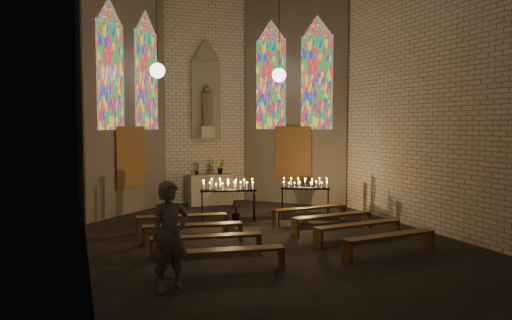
# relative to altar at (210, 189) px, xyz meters

# --- Properties ---
(floor) EXTENTS (12.00, 12.00, 0.00)m
(floor) POSITION_rel_altar_xyz_m (0.00, -5.45, -0.50)
(floor) COLOR black
(floor) RESTS_ON ground
(room) EXTENTS (8.22, 12.43, 7.00)m
(room) POSITION_rel_altar_xyz_m (-0.00, -2.08, 3.22)
(room) COLOR beige
(room) RESTS_ON ground
(altar) EXTENTS (1.40, 0.60, 1.00)m
(altar) POSITION_rel_altar_xyz_m (0.00, 0.00, 0.00)
(altar) COLOR #AEA88E
(altar) RESTS_ON ground
(flower_vase_left) EXTENTS (0.26, 0.19, 0.44)m
(flower_vase_left) POSITION_rel_altar_xyz_m (-0.46, 0.02, 0.72)
(flower_vase_left) COLOR #4C723F
(flower_vase_left) RESTS_ON altar
(flower_vase_center) EXTENTS (0.44, 0.40, 0.41)m
(flower_vase_center) POSITION_rel_altar_xyz_m (0.05, 0.04, 0.70)
(flower_vase_center) COLOR #4C723F
(flower_vase_center) RESTS_ON altar
(flower_vase_right) EXTENTS (0.27, 0.23, 0.42)m
(flower_vase_right) POSITION_rel_altar_xyz_m (0.39, 0.06, 0.71)
(flower_vase_right) COLOR #4C723F
(flower_vase_right) RESTS_ON altar
(aisle_flower_pot) EXTENTS (0.33, 0.33, 0.46)m
(aisle_flower_pot) POSITION_rel_altar_xyz_m (-0.04, -2.91, -0.27)
(aisle_flower_pot) COLOR #4C723F
(aisle_flower_pot) RESTS_ON ground
(votive_stand_left) EXTENTS (1.55, 0.69, 1.11)m
(votive_stand_left) POSITION_rel_altar_xyz_m (-0.32, -3.12, 0.45)
(votive_stand_left) COLOR black
(votive_stand_left) RESTS_ON ground
(votive_stand_right) EXTENTS (1.42, 0.90, 1.04)m
(votive_stand_right) POSITION_rel_altar_xyz_m (2.04, -3.01, 0.39)
(votive_stand_right) COLOR black
(votive_stand_right) RESTS_ON ground
(pew_left_0) EXTENTS (2.23, 0.59, 0.42)m
(pew_left_0) POSITION_rel_altar_xyz_m (-1.75, -3.94, -0.15)
(pew_left_0) COLOR #503617
(pew_left_0) RESTS_ON ground
(pew_right_0) EXTENTS (2.23, 0.59, 0.42)m
(pew_right_0) POSITION_rel_altar_xyz_m (1.75, -3.94, -0.15)
(pew_right_0) COLOR #503617
(pew_right_0) RESTS_ON ground
(pew_left_1) EXTENTS (2.23, 0.59, 0.42)m
(pew_left_1) POSITION_rel_altar_xyz_m (-1.75, -5.14, -0.15)
(pew_left_1) COLOR #503617
(pew_left_1) RESTS_ON ground
(pew_right_1) EXTENTS (2.23, 0.59, 0.42)m
(pew_right_1) POSITION_rel_altar_xyz_m (1.75, -5.14, -0.15)
(pew_right_1) COLOR #503617
(pew_right_1) RESTS_ON ground
(pew_left_2) EXTENTS (2.23, 0.59, 0.42)m
(pew_left_2) POSITION_rel_altar_xyz_m (-1.75, -6.34, -0.15)
(pew_left_2) COLOR #503617
(pew_left_2) RESTS_ON ground
(pew_right_2) EXTENTS (2.23, 0.59, 0.42)m
(pew_right_2) POSITION_rel_altar_xyz_m (1.75, -6.34, -0.15)
(pew_right_2) COLOR #503617
(pew_right_2) RESTS_ON ground
(pew_left_3) EXTENTS (2.23, 0.59, 0.42)m
(pew_left_3) POSITION_rel_altar_xyz_m (-1.75, -7.54, -0.15)
(pew_left_3) COLOR #503617
(pew_left_3) RESTS_ON ground
(pew_right_3) EXTENTS (2.23, 0.59, 0.42)m
(pew_right_3) POSITION_rel_altar_xyz_m (1.75, -7.54, -0.15)
(pew_right_3) COLOR #503617
(pew_right_3) RESTS_ON ground
(visitor) EXTENTS (0.72, 0.56, 1.75)m
(visitor) POSITION_rel_altar_xyz_m (-2.81, -8.17, 0.38)
(visitor) COLOR #53515C
(visitor) RESTS_ON ground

